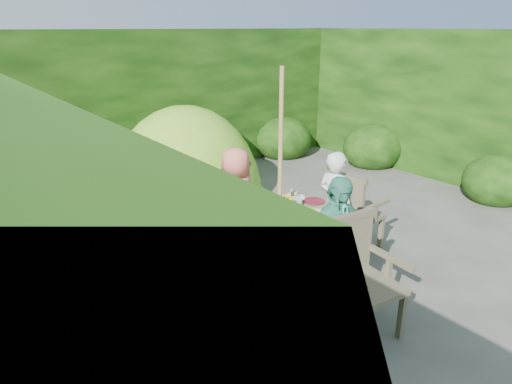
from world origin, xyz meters
TOP-DOWN VIEW (x-y plane):
  - ground at (0.00, 0.00)m, footprint 60.00×60.00m
  - hedge_enclosure at (0.00, 1.33)m, footprint 9.00×9.00m
  - patio_table at (-0.78, -0.35)m, footprint 1.32×1.32m
  - parasol_pole at (-0.78, -0.35)m, footprint 0.04×0.04m
  - garden_chair_right at (0.31, -0.38)m, footprint 0.54×0.60m
  - garden_chair_left at (-1.89, -0.35)m, footprint 0.58×0.62m
  - garden_chair_back at (-0.74, 0.74)m, footprint 0.67×0.62m
  - garden_chair_front at (-0.80, -1.45)m, footprint 0.64×0.59m
  - child_right at (0.02, -0.37)m, footprint 0.32×0.47m
  - child_left at (-1.58, -0.34)m, footprint 0.47×0.60m
  - child_back at (-0.77, 0.45)m, footprint 0.67×0.50m
  - child_front at (-0.80, -1.15)m, footprint 0.83×0.44m
  - dome_tent at (-0.38, 2.38)m, footprint 2.61×2.61m

SIDE VIEW (x-z plane):
  - ground at x=0.00m, z-range 0.00..0.00m
  - dome_tent at x=-0.38m, z-range -1.44..1.44m
  - garden_chair_left at x=-1.89m, z-range 0.03..0.90m
  - garden_chair_right at x=0.31m, z-range 0.03..0.98m
  - garden_chair_back at x=-0.74m, z-range 0.03..0.99m
  - garden_chair_front at x=-0.80m, z-range 0.03..1.03m
  - child_left at x=-1.58m, z-range 0.00..1.20m
  - child_back at x=-0.77m, z-range 0.00..1.26m
  - child_right at x=0.02m, z-range 0.00..1.27m
  - patio_table at x=-0.78m, z-range 0.18..1.09m
  - child_front at x=-0.80m, z-range 0.00..1.34m
  - parasol_pole at x=-0.78m, z-range 0.00..2.20m
  - hedge_enclosure at x=0.00m, z-range 0.00..2.50m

